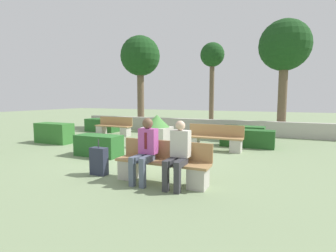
% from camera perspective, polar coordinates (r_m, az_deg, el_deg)
% --- Properties ---
extents(ground_plane, '(60.00, 60.00, 0.00)m').
position_cam_1_polar(ground_plane, '(8.25, -4.36, -6.43)').
color(ground_plane, gray).
extents(perimeter_wall, '(14.24, 0.30, 0.71)m').
position_cam_1_polar(perimeter_wall, '(13.61, 7.58, -0.01)').
color(perimeter_wall, '#B7B2A8').
rests_on(perimeter_wall, ground_plane).
extents(bench_front, '(2.06, 0.49, 0.87)m').
position_cam_1_polar(bench_front, '(5.62, -1.19, -8.75)').
color(bench_front, '#A37A4C').
rests_on(bench_front, ground_plane).
extents(bench_left_side, '(1.93, 0.48, 0.87)m').
position_cam_1_polar(bench_left_side, '(9.14, 10.07, -3.10)').
color(bench_left_side, '#A37A4C').
rests_on(bench_left_side, ground_plane).
extents(bench_right_side, '(1.87, 0.49, 0.87)m').
position_cam_1_polar(bench_right_side, '(12.95, -11.76, -0.46)').
color(bench_right_side, '#A37A4C').
rests_on(bench_right_side, ground_plane).
extents(person_seated_man, '(0.38, 0.63, 1.37)m').
position_cam_1_polar(person_seated_man, '(5.56, -4.94, -4.53)').
color(person_seated_man, '#515B70').
rests_on(person_seated_man, ground_plane).
extents(person_seated_woman, '(0.38, 0.63, 1.34)m').
position_cam_1_polar(person_seated_woman, '(5.24, 2.24, -5.44)').
color(person_seated_woman, '#333338').
rests_on(person_seated_woman, ground_plane).
extents(hedge_block_near_left, '(1.55, 0.63, 0.79)m').
position_cam_1_polar(hedge_block_near_left, '(11.40, -23.53, -1.42)').
color(hedge_block_near_left, '#33702D').
rests_on(hedge_block_near_left, ground_plane).
extents(hedge_block_near_right, '(1.43, 0.68, 0.65)m').
position_cam_1_polar(hedge_block_near_right, '(8.43, -14.85, -4.10)').
color(hedge_block_near_right, '#286028').
rests_on(hedge_block_near_right, ground_plane).
extents(hedge_block_mid_left, '(1.90, 0.60, 0.64)m').
position_cam_1_polar(hedge_block_mid_left, '(10.04, 16.84, -2.57)').
color(hedge_block_mid_left, '#235623').
rests_on(hedge_block_mid_left, ground_plane).
extents(hedge_block_mid_right, '(1.75, 0.83, 0.68)m').
position_cam_1_polar(hedge_block_mid_right, '(14.51, -14.09, 0.18)').
color(hedge_block_mid_right, '#286028').
rests_on(hedge_block_mid_right, ground_plane).
extents(hedge_block_far_right, '(1.66, 0.73, 0.64)m').
position_cam_1_polar(hedge_block_far_right, '(11.25, 16.10, -1.64)').
color(hedge_block_far_right, '#286028').
rests_on(hedge_block_far_right, ground_plane).
extents(planter_corner_left, '(0.94, 0.94, 1.18)m').
position_cam_1_polar(planter_corner_left, '(9.67, -2.40, -1.03)').
color(planter_corner_left, '#B7B2A8').
rests_on(planter_corner_left, ground_plane).
extents(suitcase, '(0.40, 0.21, 0.84)m').
position_cam_1_polar(suitcase, '(6.36, -14.80, -7.41)').
color(suitcase, '#282D42').
rests_on(suitcase, ground_plane).
extents(tree_leftmost, '(2.34, 2.34, 5.45)m').
position_cam_1_polar(tree_leftmost, '(16.14, -6.06, 14.56)').
color(tree_leftmost, brown).
rests_on(tree_leftmost, ground_plane).
extents(tree_center_left, '(1.30, 1.30, 4.78)m').
position_cam_1_polar(tree_center_left, '(14.84, 9.61, 14.19)').
color(tree_center_left, brown).
rests_on(tree_center_left, ground_plane).
extents(tree_center_right, '(2.33, 2.33, 5.38)m').
position_cam_1_polar(tree_center_right, '(13.68, 24.05, 15.34)').
color(tree_center_right, brown).
rests_on(tree_center_right, ground_plane).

